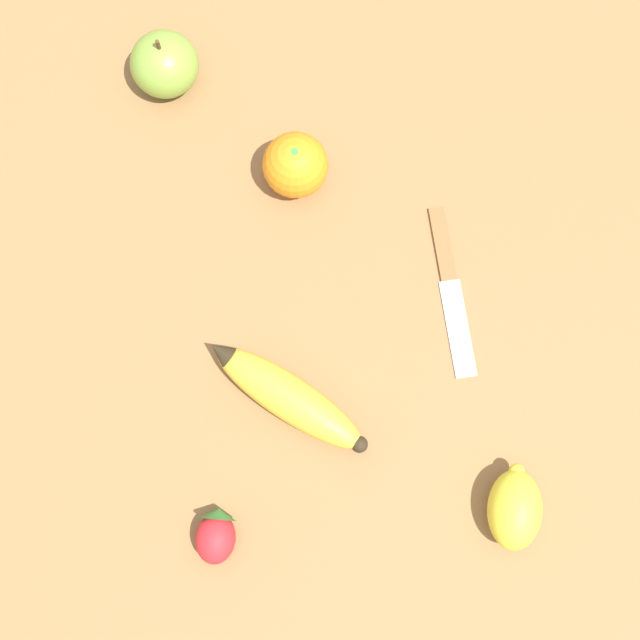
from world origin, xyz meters
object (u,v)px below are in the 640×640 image
at_px(apple, 165,64).
at_px(lemon, 515,509).
at_px(strawberry, 216,534).
at_px(paring_knife, 450,284).
at_px(banana, 287,397).
at_px(orange, 295,165).

distance_m(apple, lemon, 0.58).
bearing_deg(strawberry, paring_knife, -37.64).
bearing_deg(banana, orange, -58.09).
xyz_separation_m(strawberry, lemon, (0.07, -0.28, 0.01)).
bearing_deg(banana, apple, -35.85).
bearing_deg(strawberry, lemon, -80.07).
xyz_separation_m(banana, orange, (0.24, 0.03, 0.01)).
distance_m(strawberry, paring_knife, 0.35).
relative_size(strawberry, lemon, 0.66).
distance_m(orange, lemon, 0.41).
xyz_separation_m(orange, apple, (0.09, 0.16, -0.00)).
xyz_separation_m(orange, lemon, (-0.31, -0.27, -0.01)).
bearing_deg(lemon, orange, 40.43).
relative_size(apple, lemon, 0.95).
distance_m(banana, paring_knife, 0.21).
distance_m(banana, apple, 0.38).
xyz_separation_m(lemon, paring_knife, (0.22, 0.09, -0.02)).
xyz_separation_m(apple, lemon, (-0.40, -0.42, -0.01)).
relative_size(banana, lemon, 2.14).
height_order(lemon, paring_knife, lemon).
distance_m(strawberry, apple, 0.49).
height_order(apple, paring_knife, apple).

